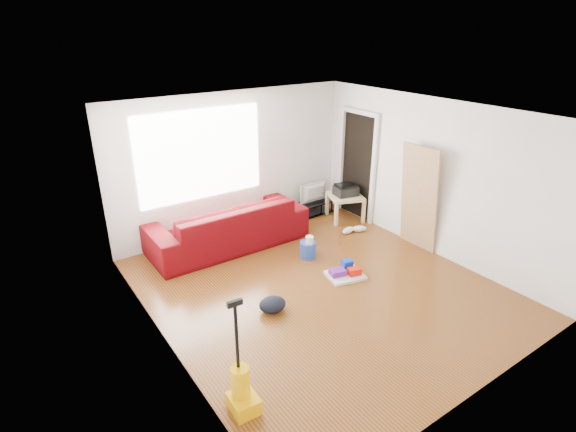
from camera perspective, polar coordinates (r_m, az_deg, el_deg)
room at (r=6.18m, az=3.97°, el=1.62°), size 4.51×5.01×2.51m
sofa at (r=7.83m, az=-7.50°, el=-3.67°), size 2.68×1.05×0.78m
tv_stand at (r=9.01m, az=3.51°, el=1.15°), size 0.67×0.40×0.25m
tv at (r=8.90m, az=3.56°, el=2.95°), size 0.65×0.09×0.38m
side_table at (r=8.70m, az=7.30°, el=2.18°), size 0.77×0.77×0.49m
printer at (r=8.64m, az=7.36°, el=3.32°), size 0.47×0.39×0.22m
bucket at (r=7.39m, az=2.52°, el=-5.20°), size 0.34×0.34×0.27m
toilet_paper at (r=7.29m, az=2.74°, el=-3.96°), size 0.13×0.13×0.12m
cleaning_tray at (r=6.89m, az=7.30°, el=-7.13°), size 0.61×0.54×0.19m
backpack at (r=6.12m, az=-1.97°, el=-11.94°), size 0.42×0.36×0.20m
sneakers at (r=8.28m, az=8.33°, el=-1.72°), size 0.51×0.26×0.12m
vacuum at (r=4.73m, az=-5.87°, el=-21.18°), size 0.28×0.31×1.25m
door_panel at (r=8.01m, az=15.58°, el=-3.75°), size 0.22×0.71×1.78m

